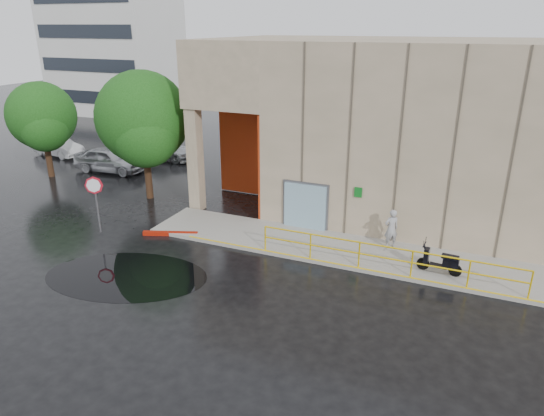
{
  "coord_description": "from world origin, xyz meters",
  "views": [
    {
      "loc": [
        6.63,
        -12.96,
        8.64
      ],
      "look_at": [
        -0.14,
        3.0,
        2.04
      ],
      "focal_mm": 32.0,
      "sensor_mm": 36.0,
      "label": 1
    }
  ],
  "objects": [
    {
      "name": "sidewalk",
      "position": [
        4.0,
        4.5,
        0.07
      ],
      "size": [
        20.0,
        3.0,
        0.15
      ],
      "primitive_type": "cube",
      "color": "gray",
      "rests_on": "ground"
    },
    {
      "name": "tree_far",
      "position": [
        -16.5,
        7.58,
        3.52
      ],
      "size": [
        3.9,
        3.89,
        5.62
      ],
      "rotation": [
        0.0,
        0.0,
        -0.15
      ],
      "color": "black",
      "rests_on": "ground"
    },
    {
      "name": "red_curb",
      "position": [
        -5.0,
        3.1,
        0.09
      ],
      "size": [
        2.31,
        1.0,
        0.18
      ],
      "primitive_type": "cube",
      "rotation": [
        0.0,
        0.0,
        0.35
      ],
      "color": "#9A1606",
      "rests_on": "ground"
    },
    {
      "name": "building",
      "position": [
        5.1,
        10.98,
        4.21
      ],
      "size": [
        20.0,
        10.17,
        8.0
      ],
      "color": "gray",
      "rests_on": "ground"
    },
    {
      "name": "scooter",
      "position": [
        6.11,
        3.84,
        0.85
      ],
      "size": [
        1.61,
        0.63,
        1.22
      ],
      "rotation": [
        0.0,
        0.0,
        -0.08
      ],
      "color": "black",
      "rests_on": "sidewalk"
    },
    {
      "name": "guardrail",
      "position": [
        4.25,
        3.15,
        0.68
      ],
      "size": [
        9.56,
        0.06,
        1.03
      ],
      "color": "#DFB80B",
      "rests_on": "sidewalk"
    },
    {
      "name": "distant_building",
      "position": [
        -28.0,
        27.98,
        7.5
      ],
      "size": [
        12.0,
        8.08,
        15.0
      ],
      "color": "silver",
      "rests_on": "ground"
    },
    {
      "name": "car_b",
      "position": [
        -19.98,
        11.59,
        0.66
      ],
      "size": [
        4.15,
        1.91,
        1.32
      ],
      "primitive_type": "imported",
      "rotation": [
        0.0,
        0.0,
        1.44
      ],
      "color": "silver",
      "rests_on": "ground"
    },
    {
      "name": "car_a",
      "position": [
        -14.03,
        9.93,
        0.77
      ],
      "size": [
        4.64,
        2.17,
        1.54
      ],
      "primitive_type": "imported",
      "rotation": [
        0.0,
        0.0,
        1.65
      ],
      "color": "silver",
      "rests_on": "ground"
    },
    {
      "name": "tree_near",
      "position": [
        -8.67,
        6.68,
        4.08
      ],
      "size": [
        4.67,
        4.67,
        6.6
      ],
      "rotation": [
        0.0,
        0.0,
        -0.42
      ],
      "color": "black",
      "rests_on": "ground"
    },
    {
      "name": "stop_sign",
      "position": [
        -8.06,
        2.18,
        1.88
      ],
      "size": [
        0.71,
        0.39,
        2.58
      ],
      "rotation": [
        0.0,
        0.0,
        0.08
      ],
      "color": "slate",
      "rests_on": "ground"
    },
    {
      "name": "person",
      "position": [
        4.07,
        5.33,
        0.96
      ],
      "size": [
        0.71,
        0.67,
        1.63
      ],
      "primitive_type": "imported",
      "rotation": [
        0.0,
        0.0,
        3.79
      ],
      "color": "#999A9D",
      "rests_on": "sidewalk"
    },
    {
      "name": "ground",
      "position": [
        0.0,
        0.0,
        0.0
      ],
      "size": [
        120.0,
        120.0,
        0.0
      ],
      "primitive_type": "plane",
      "color": "black",
      "rests_on": "ground"
    },
    {
      "name": "car_c",
      "position": [
        -12.82,
        13.71,
        0.7
      ],
      "size": [
        4.9,
        2.23,
        1.39
      ],
      "primitive_type": "imported",
      "rotation": [
        0.0,
        0.0,
        1.63
      ],
      "color": "#B5B8BC",
      "rests_on": "ground"
    },
    {
      "name": "puddle",
      "position": [
        -4.43,
        -0.59,
        0.0
      ],
      "size": [
        6.76,
        5.06,
        0.01
      ],
      "primitive_type": "cube",
      "rotation": [
        0.0,
        0.0,
        0.24
      ],
      "color": "black",
      "rests_on": "ground"
    }
  ]
}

